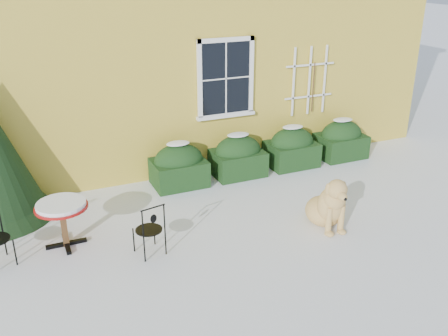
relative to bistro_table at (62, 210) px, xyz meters
name	(u,v)px	position (x,y,z in m)	size (l,w,h in m)	color
ground	(249,241)	(2.71, -1.07, -0.63)	(80.00, 80.00, 0.00)	white
house	(129,2)	(2.71, 5.93, 2.59)	(12.40, 8.40, 6.40)	yellow
hedge_row	(265,152)	(4.36, 1.48, -0.23)	(4.95, 0.80, 0.91)	black
bistro_table	(62,210)	(0.00, 0.00, 0.00)	(0.81, 0.81, 0.75)	black
patio_chair_near	(150,229)	(1.17, -0.79, -0.20)	(0.46, 0.45, 0.86)	black
dog	(329,206)	(4.13, -1.17, -0.23)	(0.70, 1.07, 0.98)	#DEB263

